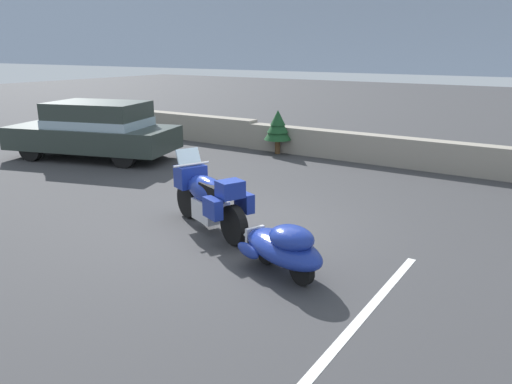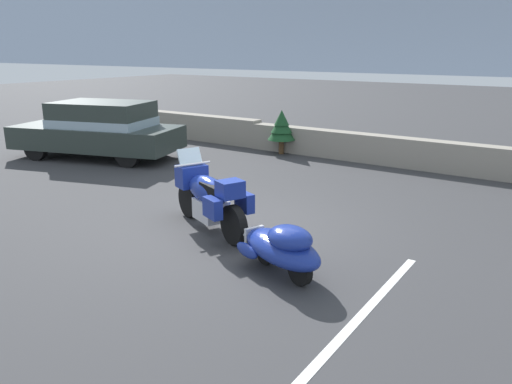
# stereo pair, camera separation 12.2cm
# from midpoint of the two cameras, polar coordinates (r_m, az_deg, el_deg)

# --- Properties ---
(ground_plane) EXTENTS (80.00, 80.00, 0.00)m
(ground_plane) POSITION_cam_midpoint_polar(r_m,az_deg,el_deg) (8.84, -1.13, -4.15)
(ground_plane) COLOR #38383A
(stone_guard_wall) EXTENTS (24.00, 0.57, 0.87)m
(stone_guard_wall) POSITION_cam_midpoint_polar(r_m,az_deg,el_deg) (14.14, 14.75, 4.85)
(stone_guard_wall) COLOR gray
(stone_guard_wall) RESTS_ON ground
(touring_motorcycle) EXTENTS (2.19, 1.26, 1.33)m
(touring_motorcycle) POSITION_cam_midpoint_polar(r_m,az_deg,el_deg) (8.62, -5.02, -0.40)
(touring_motorcycle) COLOR black
(touring_motorcycle) RESTS_ON ground
(car_shaped_trailer) EXTENTS (2.17, 1.22, 0.76)m
(car_shaped_trailer) POSITION_cam_midpoint_polar(r_m,az_deg,el_deg) (6.96, 3.55, -6.32)
(car_shaped_trailer) COLOR black
(car_shaped_trailer) RESTS_ON ground
(suv_at_left_edge) EXTENTS (5.16, 3.27, 1.63)m
(suv_at_left_edge) POSITION_cam_midpoint_polar(r_m,az_deg,el_deg) (15.05, -17.40, 6.94)
(suv_at_left_edge) COLOR black
(suv_at_left_edge) RESTS_ON ground
(pine_sapling_near) EXTENTS (0.83, 0.83, 1.32)m
(pine_sapling_near) POSITION_cam_midpoint_polar(r_m,az_deg,el_deg) (14.98, 3.20, 7.54)
(pine_sapling_near) COLOR brown
(pine_sapling_near) RESTS_ON ground
(parking_stripe_marker) EXTENTS (0.12, 3.60, 0.01)m
(parking_stripe_marker) POSITION_cam_midpoint_polar(r_m,az_deg,el_deg) (6.36, 13.15, -13.11)
(parking_stripe_marker) COLOR silver
(parking_stripe_marker) RESTS_ON ground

